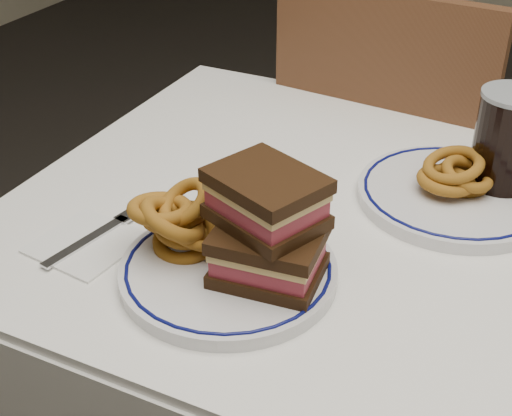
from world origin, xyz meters
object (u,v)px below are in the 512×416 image
at_px(main_plate, 228,270).
at_px(beer_mug, 509,145).
at_px(reuben_sandwich, 268,227).
at_px(chair_far, 391,176).
at_px(far_plate, 454,194).

height_order(main_plate, beer_mug, beer_mug).
relative_size(main_plate, beer_mug, 1.69).
relative_size(reuben_sandwich, beer_mug, 0.97).
relative_size(chair_far, beer_mug, 5.76).
bearing_deg(beer_mug, reuben_sandwich, -122.81).
relative_size(beer_mug, far_plate, 0.58).
bearing_deg(main_plate, far_plate, 55.24).
relative_size(chair_far, reuben_sandwich, 5.94).
bearing_deg(reuben_sandwich, chair_far, 92.25).
bearing_deg(beer_mug, far_plate, -139.85).
bearing_deg(chair_far, far_plate, -64.65).
distance_m(chair_far, main_plate, 0.78).
bearing_deg(main_plate, chair_far, 88.33).
xyz_separation_m(chair_far, beer_mug, (0.26, -0.37, 0.31)).
height_order(chair_far, reuben_sandwich, chair_far).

